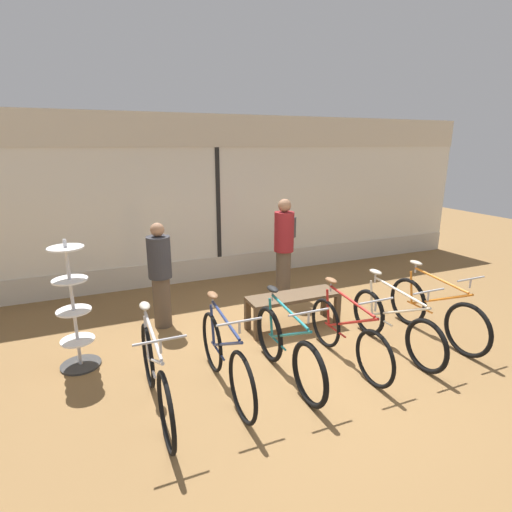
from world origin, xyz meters
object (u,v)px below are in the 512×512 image
bicycle_center_left (287,349)px  bicycle_right (394,325)px  bicycle_center_right (347,335)px  bicycle_far_right (435,312)px  display_bench (293,301)px  bicycle_far_left (155,376)px  accessory_rack (75,316)px  customer_by_window (284,246)px  customer_near_rack (160,274)px  bicycle_left (225,358)px

bicycle_center_left → bicycle_right: size_ratio=0.97×
bicycle_center_right → bicycle_far_right: bearing=3.2°
bicycle_far_right → display_bench: (-1.65, 1.09, 0.02)m
bicycle_far_left → bicycle_far_right: 3.87m
bicycle_far_left → accessory_rack: accessory_rack is taller
customer_by_window → customer_near_rack: bearing=-171.3°
accessory_rack → display_bench: bearing=-1.0°
customer_near_rack → customer_by_window: customer_by_window is taller
accessory_rack → customer_by_window: size_ratio=0.91×
bicycle_left → display_bench: bearing=38.2°
bicycle_far_left → bicycle_center_right: (2.34, 0.03, -0.03)m
bicycle_center_left → customer_near_rack: size_ratio=1.07×
bicycle_far_right → bicycle_right: bearing=-175.3°
bicycle_left → bicycle_right: bearing=-0.1°
bicycle_far_left → bicycle_far_right: size_ratio=1.02×
accessory_rack → bicycle_far_right: bearing=-13.9°
accessory_rack → customer_near_rack: 1.39m
bicycle_far_left → customer_near_rack: customer_near_rack is taller
bicycle_left → accessory_rack: accessory_rack is taller
bicycle_right → bicycle_far_right: bicycle_far_right is taller
bicycle_left → customer_by_window: (1.87, 2.28, 0.56)m
customer_by_window → bicycle_left: bearing=-129.3°
bicycle_right → bicycle_far_left: bearing=-179.0°
accessory_rack → bicycle_left: bearing=-38.8°
bicycle_far_right → customer_by_window: bearing=119.2°
accessory_rack → bicycle_right: bearing=-17.4°
bicycle_center_left → bicycle_right: bicycle_center_left is taller
bicycle_left → customer_by_window: 3.00m
bicycle_left → display_bench: (1.46, 1.15, 0.01)m
bicycle_left → display_bench: size_ratio=1.23×
bicycle_left → accessory_rack: (-1.49, 1.20, 0.26)m
bicycle_left → customer_by_window: customer_by_window is taller
bicycle_center_left → customer_by_window: size_ratio=0.95×
bicycle_center_right → customer_near_rack: 2.78m
bicycle_center_right → customer_by_window: customer_by_window is taller
bicycle_left → customer_near_rack: customer_near_rack is taller
bicycle_far_left → bicycle_center_left: size_ratio=1.07×
display_bench → bicycle_far_right: bearing=-33.3°
bicycle_far_right → customer_near_rack: size_ratio=1.12×
bicycle_far_left → bicycle_right: size_ratio=1.03×
accessory_rack → customer_near_rack: (1.16, 0.75, 0.16)m
bicycle_far_right → bicycle_far_left: bearing=-178.2°
bicycle_center_right → customer_by_window: bearing=82.9°
display_bench → bicycle_center_right: bearing=-83.9°
bicycle_right → customer_by_window: (-0.47, 2.28, 0.59)m
bicycle_far_left → customer_by_window: 3.56m
bicycle_left → bicycle_center_left: 0.73m
display_bench → customer_by_window: (0.41, 1.13, 0.54)m
bicycle_right → customer_near_rack: customer_near_rack is taller
bicycle_right → accessory_rack: size_ratio=1.08×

